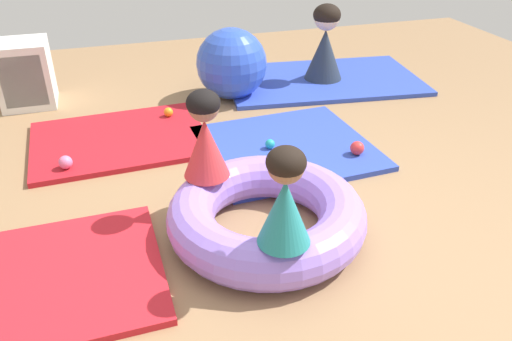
{
  "coord_description": "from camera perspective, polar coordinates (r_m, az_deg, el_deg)",
  "views": [
    {
      "loc": [
        -0.8,
        -2.3,
        1.78
      ],
      "look_at": [
        -0.07,
        0.12,
        0.31
      ],
      "focal_mm": 35.93,
      "sensor_mm": 36.0,
      "label": 1
    }
  ],
  "objects": [
    {
      "name": "play_ball_orange",
      "position": [
        4.31,
        -9.72,
        6.43
      ],
      "size": [
        0.08,
        0.08,
        0.08
      ],
      "primitive_type": "sphere",
      "color": "orange",
      "rests_on": "gym_mat_near_right"
    },
    {
      "name": "adult_seated",
      "position": [
        5.05,
        7.7,
        13.87
      ],
      "size": [
        0.43,
        0.43,
        0.71
      ],
      "rotation": [
        0.0,
        0.0,
        1.38
      ],
      "color": "#232D3D",
      "rests_on": "gym_mat_front"
    },
    {
      "name": "play_ball_red",
      "position": [
        3.71,
        11.19,
        2.47
      ],
      "size": [
        0.1,
        0.1,
        0.1
      ],
      "primitive_type": "sphere",
      "color": "red",
      "rests_on": "gym_mat_far_right"
    },
    {
      "name": "ground_plane",
      "position": [
        3.02,
        1.91,
        -6.01
      ],
      "size": [
        8.0,
        8.0,
        0.0
      ],
      "primitive_type": "plane",
      "color": "#93704C"
    },
    {
      "name": "gym_mat_front",
      "position": [
        5.16,
        7.42,
        9.97
      ],
      "size": [
        1.98,
        1.32,
        0.04
      ],
      "primitive_type": "cube",
      "rotation": [
        0.0,
        0.0,
        -0.11
      ],
      "color": "#2D47B7",
      "rests_on": "ground"
    },
    {
      "name": "gym_mat_far_right",
      "position": [
        3.81,
        3.43,
        2.58
      ],
      "size": [
        1.26,
        1.19,
        0.04
      ],
      "primitive_type": "cube",
      "rotation": [
        0.0,
        0.0,
        0.06
      ],
      "color": "#2D47B7",
      "rests_on": "ground"
    },
    {
      "name": "play_ball_teal",
      "position": [
        3.73,
        1.57,
        2.97
      ],
      "size": [
        0.07,
        0.07,
        0.07
      ],
      "primitive_type": "sphere",
      "color": "teal",
      "rests_on": "gym_mat_far_right"
    },
    {
      "name": "storage_cube",
      "position": [
        4.91,
        -24.35,
        9.7
      ],
      "size": [
        0.44,
        0.44,
        0.56
      ],
      "color": "silver",
      "rests_on": "ground"
    },
    {
      "name": "inflatable_cushion",
      "position": [
        2.86,
        1.17,
        -4.99
      ],
      "size": [
        1.11,
        1.11,
        0.27
      ],
      "primitive_type": "torus",
      "color": "#9975EA",
      "rests_on": "ground"
    },
    {
      "name": "exercise_ball_large",
      "position": [
        4.65,
        -2.74,
        11.79
      ],
      "size": [
        0.63,
        0.63,
        0.63
      ],
      "primitive_type": "sphere",
      "color": "blue",
      "rests_on": "ground"
    },
    {
      "name": "child_in_red",
      "position": [
        2.87,
        -5.7,
        3.91
      ],
      "size": [
        0.3,
        0.3,
        0.52
      ],
      "rotation": [
        0.0,
        0.0,
        4.58
      ],
      "color": "red",
      "rests_on": "inflatable_cushion"
    },
    {
      "name": "child_in_teal",
      "position": [
        2.32,
        3.25,
        -3.08
      ],
      "size": [
        0.35,
        0.35,
        0.5
      ],
      "rotation": [
        0.0,
        0.0,
        3.65
      ],
      "color": "teal",
      "rests_on": "inflatable_cushion"
    },
    {
      "name": "gym_mat_near_right",
      "position": [
        4.06,
        -14.91,
        3.38
      ],
      "size": [
        1.34,
        1.05,
        0.04
      ],
      "primitive_type": "cube",
      "rotation": [
        0.0,
        0.0,
        0.05
      ],
      "color": "#B21923",
      "rests_on": "ground"
    },
    {
      "name": "play_ball_pink",
      "position": [
        3.7,
        -20.45,
        0.86
      ],
      "size": [
        0.09,
        0.09,
        0.09
      ],
      "primitive_type": "sphere",
      "color": "pink",
      "rests_on": "gym_mat_near_right"
    }
  ]
}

